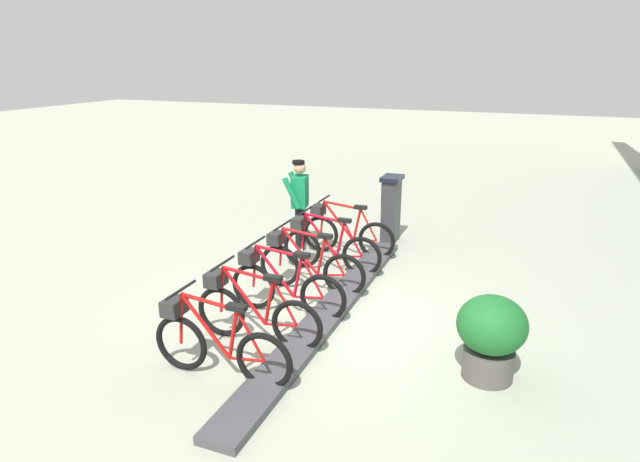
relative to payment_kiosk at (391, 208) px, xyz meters
name	(u,v)px	position (x,y,z in m)	size (l,w,h in m)	color
ground_plane	(330,315)	(-0.05, 3.41, -0.67)	(60.00, 60.00, 0.00)	#A9AF99
dock_rail_base	(330,311)	(-0.05, 3.41, -0.62)	(0.44, 5.93, 0.10)	#47474C
payment_kiosk	(391,208)	(0.00, 0.00, 0.00)	(0.36, 0.52, 1.28)	#38383D
bike_docked_0	(344,232)	(0.57, 1.04, -0.24)	(1.72, 0.54, 1.02)	black
bike_docked_1	(327,247)	(0.57, 1.90, -0.24)	(1.72, 0.54, 1.02)	black
bike_docked_2	(307,264)	(0.57, 2.75, -0.24)	(1.72, 0.54, 1.02)	black
bike_docked_3	(282,285)	(0.57, 3.61, -0.24)	(1.72, 0.54, 1.02)	black
bike_docked_4	(252,311)	(0.57, 4.46, -0.24)	(1.72, 0.54, 1.02)	black
bike_docked_5	(215,343)	(0.57, 5.31, -0.24)	(1.72, 0.54, 1.02)	black
worker_near_rack	(300,202)	(1.43, 1.08, 0.24)	(0.50, 0.68, 1.66)	white
planter_bush	(491,334)	(-2.23, 4.19, -0.12)	(0.76, 0.76, 0.97)	#59544C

